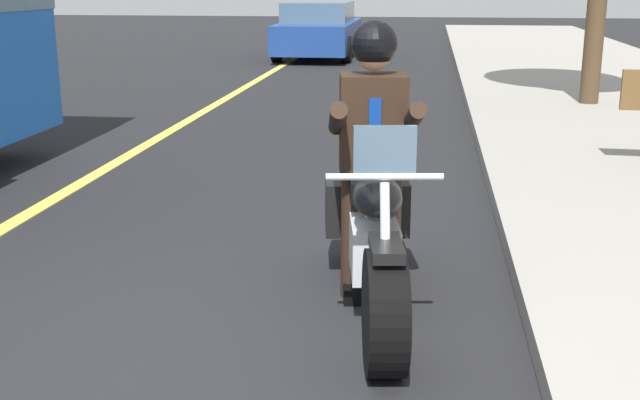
{
  "coord_description": "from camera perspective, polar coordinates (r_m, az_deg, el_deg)",
  "views": [
    {
      "loc": [
        3.76,
        1.4,
        1.98
      ],
      "look_at": [
        -0.65,
        0.8,
        0.75
      ],
      "focal_mm": 45.22,
      "sensor_mm": 36.0,
      "label": 1
    }
  ],
  "objects": [
    {
      "name": "car_dark",
      "position": [
        21.14,
        -0.06,
        11.94
      ],
      "size": [
        4.6,
        1.92,
        1.4
      ],
      "color": "navy",
      "rests_on": "ground_plane"
    },
    {
      "name": "rider_main",
      "position": [
        4.94,
        3.75,
        4.42
      ],
      "size": [
        0.68,
        0.61,
        1.74
      ],
      "color": "black",
      "rests_on": "ground_plane"
    },
    {
      "name": "ground_plane",
      "position": [
        4.47,
        -11.62,
        -11.16
      ],
      "size": [
        80.0,
        80.0,
        0.0
      ],
      "primitive_type": "plane",
      "color": "black"
    },
    {
      "name": "motorcycle_main",
      "position": [
        4.9,
        3.82,
        -2.72
      ],
      "size": [
        2.22,
        0.79,
        1.26
      ],
      "color": "black",
      "rests_on": "ground_plane"
    }
  ]
}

